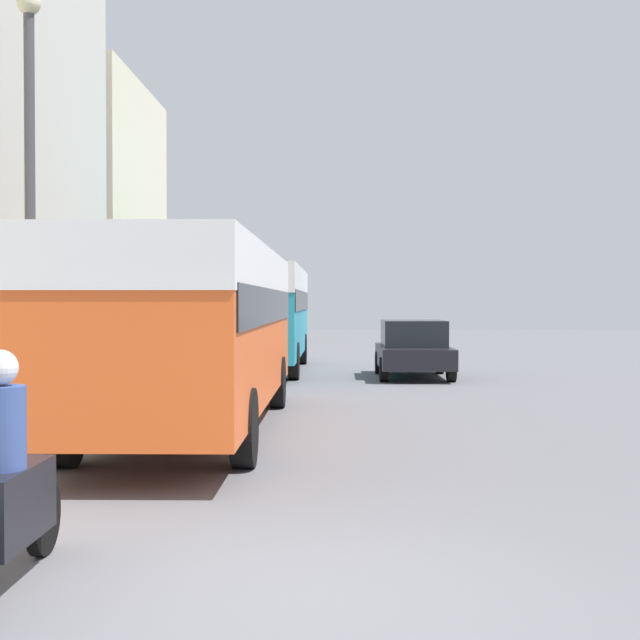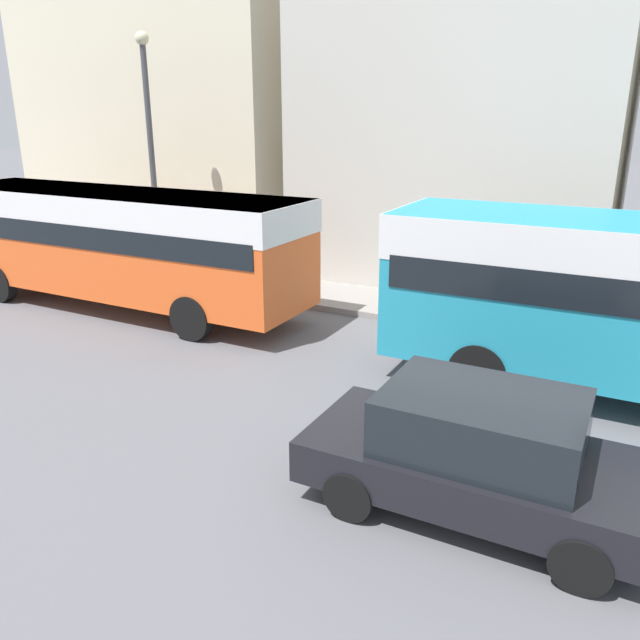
# 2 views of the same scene
# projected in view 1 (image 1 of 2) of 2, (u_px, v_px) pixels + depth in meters

# --- Properties ---
(ground_plane) EXTENTS (120.00, 120.00, 0.00)m
(ground_plane) POSITION_uv_depth(u_px,v_px,m) (296.00, 600.00, 6.16)
(ground_plane) COLOR slate
(building_far_terrace) EXTENTS (5.18, 8.23, 9.37)m
(building_far_terrace) POSITION_uv_depth(u_px,v_px,m) (67.00, 224.00, 29.95)
(building_far_terrace) COLOR beige
(building_far_terrace) RESTS_ON ground_plane
(bus_lead) EXTENTS (2.52, 10.22, 2.92)m
(bus_lead) POSITION_uv_depth(u_px,v_px,m) (195.00, 312.00, 14.22)
(bus_lead) COLOR #EA5B23
(bus_lead) RESTS_ON ground_plane
(bus_following) EXTENTS (2.60, 9.74, 3.08)m
(bus_following) POSITION_uv_depth(u_px,v_px,m) (260.00, 304.00, 26.61)
(bus_following) COLOR teal
(bus_following) RESTS_ON ground_plane
(motorcycle_behind_lead) EXTENTS (0.38, 2.24, 1.73)m
(motorcycle_behind_lead) POSITION_uv_depth(u_px,v_px,m) (4.00, 494.00, 6.41)
(motorcycle_behind_lead) COLOR black
(motorcycle_behind_lead) RESTS_ON ground_plane
(car_crossing) EXTENTS (1.96, 4.22, 1.57)m
(car_crossing) POSITION_uv_depth(u_px,v_px,m) (413.00, 348.00, 24.35)
(car_crossing) COLOR black
(car_crossing) RESTS_ON ground_plane
(pedestrian_walking_away) EXTENTS (0.38, 0.38, 1.66)m
(pedestrian_walking_away) POSITION_uv_depth(u_px,v_px,m) (215.00, 329.00, 35.24)
(pedestrian_walking_away) COLOR #232838
(pedestrian_walking_away) RESTS_ON sidewalk
(lamp_post) EXTENTS (0.36, 0.36, 6.60)m
(lamp_post) POSITION_uv_depth(u_px,v_px,m) (30.00, 173.00, 13.44)
(lamp_post) COLOR #47474C
(lamp_post) RESTS_ON sidewalk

